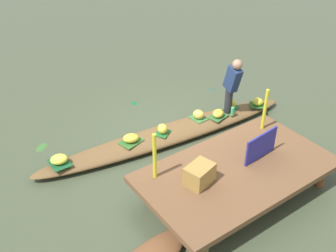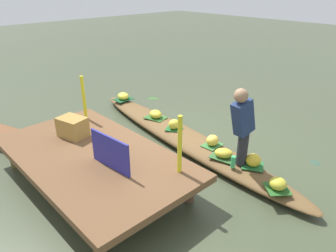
{
  "view_description": "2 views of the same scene",
  "coord_description": "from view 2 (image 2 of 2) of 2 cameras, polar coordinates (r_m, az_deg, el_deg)",
  "views": [
    {
      "loc": [
        3.76,
        5.26,
        4.53
      ],
      "look_at": [
        0.25,
        0.29,
        0.54
      ],
      "focal_mm": 41.91,
      "sensor_mm": 36.0,
      "label": 1
    },
    {
      "loc": [
        -3.65,
        3.82,
        2.8
      ],
      "look_at": [
        0.16,
        0.22,
        0.36
      ],
      "focal_mm": 33.61,
      "sensor_mm": 36.0,
      "label": 2
    }
  ],
  "objects": [
    {
      "name": "canal_water",
      "position": [
        5.98,
        2.6,
        -2.97
      ],
      "size": [
        40.0,
        40.0,
        0.0
      ],
      "primitive_type": "plane",
      "color": "#414933",
      "rests_on": "ground"
    },
    {
      "name": "dock_platform",
      "position": [
        4.77,
        -13.52,
        -5.6
      ],
      "size": [
        3.2,
        1.8,
        0.49
      ],
      "color": "brown",
      "rests_on": "ground"
    },
    {
      "name": "vendor_boat",
      "position": [
        5.93,
        2.62,
        -2.03
      ],
      "size": [
        5.58,
        1.27,
        0.22
      ],
      "primitive_type": "ellipsoid",
      "rotation": [
        0.0,
        0.0,
        -0.1
      ],
      "color": "brown",
      "rests_on": "ground"
    },
    {
      "name": "moored_boat",
      "position": [
        6.74,
        -27.75,
        -1.57
      ],
      "size": [
        2.29,
        1.21,
        0.23
      ],
      "primitive_type": "ellipsoid",
      "rotation": [
        0.0,
        0.0,
        0.28
      ],
      "color": "brown",
      "rests_on": "ground"
    },
    {
      "name": "leaf_mat_0",
      "position": [
        5.46,
        8.01,
        -3.45
      ],
      "size": [
        0.28,
        0.35,
        0.01
      ],
      "primitive_type": "cube",
      "rotation": [
        0.0,
        0.0,
        1.63
      ],
      "color": "#3A773A",
      "rests_on": "vendor_boat"
    },
    {
      "name": "banana_bunch_0",
      "position": [
        5.42,
        8.06,
        -2.59
      ],
      "size": [
        0.26,
        0.28,
        0.19
      ],
      "primitive_type": "ellipsoid",
      "rotation": [
        0.0,
        0.0,
        4.96
      ],
      "color": "#F6CF4A",
      "rests_on": "vendor_boat"
    },
    {
      "name": "leaf_mat_1",
      "position": [
        5.14,
        9.99,
        -5.56
      ],
      "size": [
        0.45,
        0.36,
        0.01
      ],
      "primitive_type": "cube",
      "rotation": [
        0.0,
        0.0,
        0.22
      ],
      "color": "#32602F",
      "rests_on": "vendor_boat"
    },
    {
      "name": "banana_bunch_1",
      "position": [
        5.1,
        10.05,
        -4.86
      ],
      "size": [
        0.36,
        0.34,
        0.15
      ],
      "primitive_type": "ellipsoid",
      "rotation": [
        0.0,
        0.0,
        0.54
      ],
      "color": "gold",
      "rests_on": "vendor_boat"
    },
    {
      "name": "leaf_mat_2",
      "position": [
        5.99,
        1.12,
        -0.52
      ],
      "size": [
        0.39,
        0.37,
        0.01
      ],
      "primitive_type": "cube",
      "rotation": [
        0.0,
        0.0,
        0.53
      ],
      "color": "#21612B",
      "rests_on": "vendor_boat"
    },
    {
      "name": "banana_bunch_2",
      "position": [
        5.95,
        1.12,
        0.32
      ],
      "size": [
        0.24,
        0.26,
        0.19
      ],
      "primitive_type": "ellipsoid",
      "rotation": [
        0.0,
        0.0,
        1.3
      ],
      "color": "yellow",
      "rests_on": "vendor_boat"
    },
    {
      "name": "leaf_mat_3",
      "position": [
        7.58,
        -8.09,
        4.85
      ],
      "size": [
        0.33,
        0.42,
        0.01
      ],
      "primitive_type": "cube",
      "rotation": [
        0.0,
        0.0,
        1.56
      ],
      "color": "#174F29",
      "rests_on": "vendor_boat"
    },
    {
      "name": "banana_bunch_3",
      "position": [
        7.56,
        -8.12,
        5.4
      ],
      "size": [
        0.36,
        0.34,
        0.16
      ],
      "primitive_type": "ellipsoid",
      "rotation": [
        0.0,
        0.0,
        2.8
      ],
      "color": "#F4E844",
      "rests_on": "vendor_boat"
    },
    {
      "name": "leaf_mat_4",
      "position": [
        6.49,
        -2.26,
        1.56
      ],
      "size": [
        0.48,
        0.4,
        0.01
      ],
      "primitive_type": "cube",
      "rotation": [
        0.0,
        0.0,
        0.24
      ],
      "color": "#316529",
      "rests_on": "vendor_boat"
    },
    {
      "name": "banana_bunch_4",
      "position": [
        6.46,
        -2.27,
        2.18
      ],
      "size": [
        0.37,
        0.33,
        0.16
      ],
      "primitive_type": "ellipsoid",
      "rotation": [
        0.0,
        0.0,
        2.75
      ],
      "color": "gold",
      "rests_on": "vendor_boat"
    },
    {
      "name": "leaf_mat_5",
      "position": [
        5.01,
        15.08,
        -6.94
      ],
      "size": [
        0.42,
        0.41,
        0.01
      ],
      "primitive_type": "cube",
      "rotation": [
        0.0,
        0.0,
        0.51
      ],
      "color": "#226830",
      "rests_on": "vendor_boat"
    },
    {
      "name": "banana_bunch_5",
      "position": [
        4.96,
        15.2,
        -5.99
      ],
      "size": [
        0.32,
        0.32,
        0.2
      ],
      "primitive_type": "ellipsoid",
      "rotation": [
        0.0,
        0.0,
        3.87
      ],
      "color": "yellow",
      "rests_on": "vendor_boat"
    },
    {
      "name": "leaf_mat_6",
      "position": [
        4.61,
        19.17,
        -10.65
      ],
      "size": [
        0.44,
        0.44,
        0.01
      ],
      "primitive_type": "cube",
      "rotation": [
        0.0,
        0.0,
        2.46
      ],
      "color": "#286024",
      "rests_on": "vendor_boat"
    },
    {
      "name": "banana_bunch_6",
      "position": [
        4.56,
        19.31,
        -9.82
      ],
      "size": [
        0.33,
        0.32,
        0.16
      ],
      "primitive_type": "ellipsoid",
      "rotation": [
        0.0,
        0.0,
        4.01
      ],
      "color": "gold",
      "rests_on": "vendor_boat"
    },
    {
      "name": "vendor_person",
      "position": [
        4.65,
        13.36,
        0.48
      ],
      "size": [
        0.22,
        0.42,
        1.25
      ],
      "color": "#28282D",
      "rests_on": "vendor_boat"
    },
    {
      "name": "water_bottle",
      "position": [
        4.86,
        11.73,
        -6.38
      ],
      "size": [
        0.07,
        0.07,
        0.19
      ],
      "primitive_type": "cylinder",
      "color": "#40BD6E",
      "rests_on": "vendor_boat"
    },
    {
      "name": "market_banner",
      "position": [
        4.24,
        -10.44,
        -4.72
      ],
      "size": [
        0.74,
        0.1,
        0.47
      ],
      "primitive_type": "cube",
      "rotation": [
        0.0,
        0.0,
        0.09
      ],
      "color": "navy",
      "rests_on": "dock_platform"
    },
    {
      "name": "railing_post_west",
      "position": [
        4.01,
        2.15,
        -3.4
      ],
      "size": [
        0.06,
        0.06,
        0.8
      ],
      "primitive_type": "cylinder",
      "color": "yellow",
      "rests_on": "dock_platform"
    },
    {
      "name": "railing_post_east",
      "position": [
        5.8,
        -15.02,
        4.93
      ],
      "size": [
        0.06,
        0.06,
        0.8
      ],
      "primitive_type": "cylinder",
      "color": "yellow",
      "rests_on": "dock_platform"
    },
    {
      "name": "produce_crate",
      "position": [
        5.28,
        -16.91,
        -0.17
      ],
      "size": [
        0.51,
        0.42,
        0.32
      ],
      "primitive_type": "cube",
      "rotation": [
        0.0,
        0.0,
        0.26
      ],
      "color": "#A37D3B",
      "rests_on": "dock_platform"
    },
    {
      "name": "drifting_plant_0",
      "position": [
        7.06,
        12.7,
        0.98
      ],
      "size": [
        0.13,
        0.2,
        0.01
      ],
      "primitive_type": "ellipsoid",
      "rotation": [
        0.0,
        0.0,
        1.5
      ],
      "color": "#115F33",
      "rests_on": "ground"
    },
    {
      "name": "drifting_plant_1",
      "position": [
        5.89,
        25.16,
        -6.01
      ],
      "size": [
        0.19,
        0.18,
        0.01
      ],
      "primitive_type": "ellipsoid",
      "rotation": [
        0.0,
        0.0,
        1.62
      ],
      "color": "#324D3B",
      "rests_on": "ground"
    },
    {
      "name": "drifting_plant_2",
      "position": [
        8.22,
        -2.73,
        5.04
      ],
      "size": [
        0.33,
        0.31,
        0.01
      ],
      "primitive_type": "ellipsoid",
      "rotation": [
        0.0,
        0.0,
        0.69
      ],
      "color": "#36692A",
      "rests_on": "ground"
    }
  ]
}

